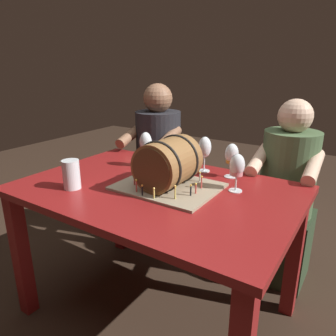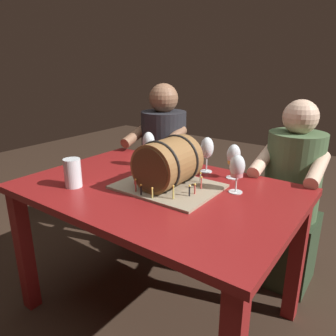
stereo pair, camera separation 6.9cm
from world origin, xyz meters
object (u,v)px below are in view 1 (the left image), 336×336
object	(u,v)px
barrel_cake	(168,166)
wine_glass_empty	(205,148)
wine_glass_amber	(232,155)
wine_glass_rose	(237,167)
wine_glass_red	(146,144)
person_seated_left	(158,171)
dining_table	(157,207)
beer_pint	(71,176)
wine_glass_white	(169,146)
person_seated_right	(284,203)

from	to	relation	value
barrel_cake	wine_glass_empty	bearing A→B (deg)	84.18
barrel_cake	wine_glass_amber	size ratio (longest dim) A/B	2.60
wine_glass_amber	wine_glass_rose	size ratio (longest dim) A/B	1.00
wine_glass_red	person_seated_left	xyz separation A→B (m)	(-0.23, 0.45, -0.33)
wine_glass_red	wine_glass_empty	xyz separation A→B (m)	(0.32, 0.11, -0.00)
dining_table	beer_pint	bearing A→B (deg)	-144.53
dining_table	wine_glass_white	bearing A→B (deg)	111.05
wine_glass_amber	wine_glass_empty	world-z (taller)	wine_glass_empty
dining_table	wine_glass_red	bearing A→B (deg)	135.44
dining_table	wine_glass_empty	distance (m)	0.43
dining_table	wine_glass_rose	xyz separation A→B (m)	(0.34, 0.16, 0.23)
wine_glass_red	wine_glass_rose	xyz separation A→B (m)	(0.58, -0.07, -0.01)
wine_glass_red	beer_pint	size ratio (longest dim) A/B	1.44
dining_table	person_seated_left	bearing A→B (deg)	124.33
wine_glass_amber	person_seated_right	world-z (taller)	person_seated_right
dining_table	person_seated_right	xyz separation A→B (m)	(0.46, 0.68, -0.12)
wine_glass_empty	beer_pint	world-z (taller)	wine_glass_empty
person_seated_left	person_seated_right	world-z (taller)	person_seated_left
wine_glass_rose	wine_glass_white	xyz separation A→B (m)	(-0.45, 0.12, 0.01)
wine_glass_amber	wine_glass_rose	distance (m)	0.20
dining_table	barrel_cake	xyz separation A→B (m)	(0.05, 0.02, 0.22)
dining_table	wine_glass_amber	distance (m)	0.47
wine_glass_white	wine_glass_empty	distance (m)	0.20
wine_glass_red	person_seated_left	bearing A→B (deg)	116.94
barrel_cake	wine_glass_amber	bearing A→B (deg)	57.83
wine_glass_white	beer_pint	bearing A→B (deg)	-113.28
wine_glass_empty	person_seated_right	size ratio (longest dim) A/B	0.17
wine_glass_rose	wine_glass_white	bearing A→B (deg)	165.23
person_seated_left	barrel_cake	bearing A→B (deg)	-51.79
person_seated_right	wine_glass_red	bearing A→B (deg)	-147.63
wine_glass_rose	person_seated_right	world-z (taller)	person_seated_right
wine_glass_red	wine_glass_empty	size ratio (longest dim) A/B	1.04
person_seated_left	person_seated_right	size ratio (longest dim) A/B	1.05
person_seated_left	person_seated_right	xyz separation A→B (m)	(0.93, -0.00, -0.03)
wine_glass_white	beer_pint	size ratio (longest dim) A/B	1.31
wine_glass_red	person_seated_left	distance (m)	0.60
barrel_cake	person_seated_right	size ratio (longest dim) A/B	0.42
dining_table	wine_glass_white	xyz separation A→B (m)	(-0.11, 0.28, 0.24)
wine_glass_red	wine_glass_rose	bearing A→B (deg)	-7.15
wine_glass_amber	wine_glass_rose	bearing A→B (deg)	-60.41
wine_glass_amber	beer_pint	bearing A→B (deg)	-135.43
wine_glass_red	person_seated_right	world-z (taller)	person_seated_right
wine_glass_amber	beer_pint	xyz separation A→B (m)	(-0.57, -0.57, -0.06)
wine_glass_amber	wine_glass_empty	size ratio (longest dim) A/B	0.93
barrel_cake	wine_glass_rose	distance (m)	0.32
wine_glass_empty	barrel_cake	bearing A→B (deg)	-95.82
dining_table	wine_glass_empty	bearing A→B (deg)	76.09
dining_table	wine_glass_empty	xyz separation A→B (m)	(0.08, 0.34, 0.24)
wine_glass_rose	wine_glass_empty	world-z (taller)	wine_glass_empty
person_seated_left	beer_pint	bearing A→B (deg)	-81.60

